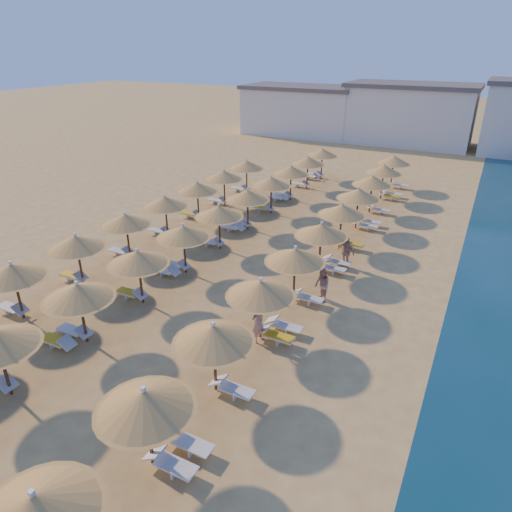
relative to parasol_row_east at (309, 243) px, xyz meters
The scene contains 9 objects.
ground 5.98m from the parasol_row_east, 123.29° to the right, with size 220.00×220.00×0.00m, color tan.
hotel_blocks 41.09m from the parasol_row_east, 91.45° to the left, with size 46.26×8.85×8.10m.
parasol_row_east is the anchor object (origin of this frame).
parasol_row_west 6.57m from the parasol_row_east, behind, with size 3.02×43.67×2.96m.
parasol_row_inland 10.65m from the parasol_row_east, behind, with size 3.02×28.89×2.96m.
loungers 5.20m from the parasol_row_east, behind, with size 13.77×41.23×0.66m.
beachgoer_b 2.39m from the parasol_row_east, 46.00° to the right, with size 0.87×0.67×1.78m, color tan.
beachgoer_c 3.51m from the parasol_row_east, 68.79° to the left, with size 1.11×0.46×1.90m, color tan.
beachgoer_a 5.99m from the parasol_row_east, 89.89° to the right, with size 0.70×0.46×1.91m, color tan.
Camera 1 is at (10.45, -15.84, 11.77)m, focal length 32.00 mm.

